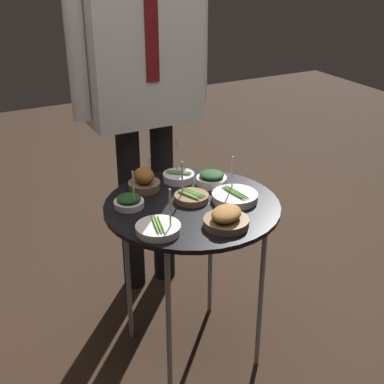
{
  "coord_description": "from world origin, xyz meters",
  "views": [
    {
      "loc": [
        -0.85,
        -1.61,
        1.65
      ],
      "look_at": [
        0.0,
        0.0,
        0.77
      ],
      "focal_mm": 50.0,
      "sensor_mm": 36.0,
      "label": 1
    }
  ],
  "objects": [
    {
      "name": "bowl_roast_far_rim",
      "position": [
        0.03,
        -0.21,
        0.75
      ],
      "size": [
        0.17,
        0.16,
        0.07
      ],
      "color": "brown",
      "rests_on": "serving_cart"
    },
    {
      "name": "ground_plane",
      "position": [
        0.0,
        0.0,
        0.0
      ],
      "size": [
        8.0,
        8.0,
        0.0
      ],
      "primitive_type": "plane",
      "color": "black"
    },
    {
      "name": "serving_cart",
      "position": [
        0.0,
        0.0,
        0.67
      ],
      "size": [
        0.68,
        0.68,
        0.72
      ],
      "color": "black",
      "rests_on": "ground_plane"
    },
    {
      "name": "bowl_roast_center",
      "position": [
        -0.11,
        0.21,
        0.76
      ],
      "size": [
        0.13,
        0.13,
        0.13
      ],
      "color": "brown",
      "rests_on": "serving_cart"
    },
    {
      "name": "bowl_asparagus_back_left",
      "position": [
        0.16,
        -0.05,
        0.73
      ],
      "size": [
        0.18,
        0.18,
        0.16
      ],
      "color": "silver",
      "rests_on": "serving_cart"
    },
    {
      "name": "bowl_asparagus_mid_right",
      "position": [
        -0.2,
        -0.14,
        0.73
      ],
      "size": [
        0.16,
        0.16,
        0.17
      ],
      "color": "silver",
      "rests_on": "serving_cart"
    },
    {
      "name": "waiter_figure",
      "position": [
        0.05,
        0.58,
        1.12
      ],
      "size": [
        0.65,
        0.24,
        1.77
      ],
      "color": "black",
      "rests_on": "ground_plane"
    },
    {
      "name": "bowl_spinach_mid_left",
      "position": [
        0.15,
        0.12,
        0.74
      ],
      "size": [
        0.13,
        0.13,
        0.06
      ],
      "color": "silver",
      "rests_on": "serving_cart"
    },
    {
      "name": "bowl_asparagus_front_right",
      "position": [
        0.01,
        0.03,
        0.73
      ],
      "size": [
        0.13,
        0.13,
        0.16
      ],
      "color": "brown",
      "rests_on": "serving_cart"
    },
    {
      "name": "bowl_spinach_front_left",
      "position": [
        -0.22,
        0.09,
        0.74
      ],
      "size": [
        0.11,
        0.11,
        0.16
      ],
      "color": "silver",
      "rests_on": "serving_cart"
    },
    {
      "name": "bowl_asparagus_back_right",
      "position": [
        0.05,
        0.22,
        0.74
      ],
      "size": [
        0.13,
        0.13,
        0.18
      ],
      "color": "silver",
      "rests_on": "serving_cart"
    }
  ]
}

